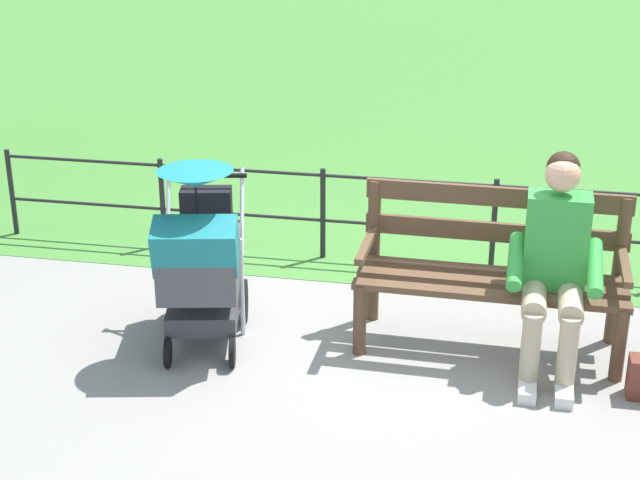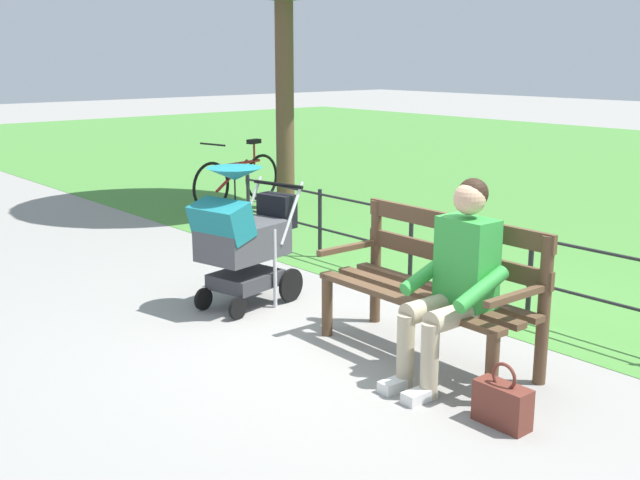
{
  "view_description": "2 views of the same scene",
  "coord_description": "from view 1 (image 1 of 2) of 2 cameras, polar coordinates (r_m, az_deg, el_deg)",
  "views": [
    {
      "loc": [
        -0.65,
        5.29,
        2.81
      ],
      "look_at": [
        0.36,
        0.21,
        0.73
      ],
      "focal_mm": 53.84,
      "sensor_mm": 36.0,
      "label": 1
    },
    {
      "loc": [
        -3.92,
        3.7,
        2.0
      ],
      "look_at": [
        0.14,
        0.24,
        0.72
      ],
      "focal_mm": 43.35,
      "sensor_mm": 36.0,
      "label": 2
    }
  ],
  "objects": [
    {
      "name": "ground_plane",
      "position": [
        6.03,
        3.76,
        -5.98
      ],
      "size": [
        60.0,
        60.0,
        0.0
      ],
      "primitive_type": "plane",
      "color": "gray"
    },
    {
      "name": "grass_lawn",
      "position": [
        14.38,
        8.56,
        10.36
      ],
      "size": [
        40.0,
        16.0,
        0.01
      ],
      "primitive_type": "cube",
      "color": "#478438",
      "rests_on": "ground"
    },
    {
      "name": "park_bench",
      "position": [
        5.87,
        10.19,
        -1.41
      ],
      "size": [
        1.61,
        0.63,
        0.96
      ],
      "color": "brown",
      "rests_on": "ground"
    },
    {
      "name": "person_on_bench",
      "position": [
        5.62,
        13.81,
        -1.13
      ],
      "size": [
        0.54,
        0.74,
        1.28
      ],
      "color": "tan",
      "rests_on": "ground"
    },
    {
      "name": "stroller",
      "position": [
        5.76,
        -7.1,
        -0.93
      ],
      "size": [
        0.67,
        0.96,
        1.15
      ],
      "color": "black",
      "rests_on": "ground"
    },
    {
      "name": "park_fence",
      "position": [
        6.98,
        5.21,
        1.7
      ],
      "size": [
        6.28,
        0.04,
        0.7
      ],
      "color": "black",
      "rests_on": "ground"
    }
  ]
}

